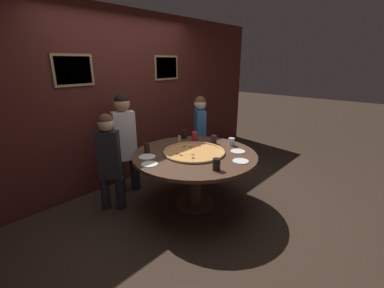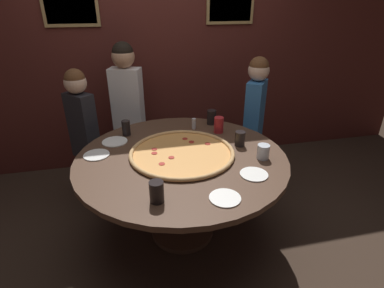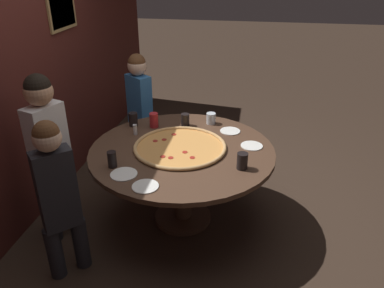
{
  "view_description": "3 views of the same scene",
  "coord_description": "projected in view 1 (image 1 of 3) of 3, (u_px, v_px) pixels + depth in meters",
  "views": [
    {
      "loc": [
        -2.32,
        -2.02,
        1.86
      ],
      "look_at": [
        -0.11,
        -0.05,
        0.9
      ],
      "focal_mm": 24.0,
      "sensor_mm": 36.0,
      "label": 1
    },
    {
      "loc": [
        -0.36,
        -1.95,
        1.8
      ],
      "look_at": [
        0.09,
        0.05,
        0.8
      ],
      "focal_mm": 28.0,
      "sensor_mm": 36.0,
      "label": 2
    },
    {
      "loc": [
        -2.77,
        -0.57,
        2.21
      ],
      "look_at": [
        -0.01,
        -0.09,
        0.8
      ],
      "focal_mm": 35.0,
      "sensor_mm": 36.0,
      "label": 3
    }
  ],
  "objects": [
    {
      "name": "drink_cup_beside_pizza",
      "position": [
        214.0,
        139.0,
        3.64
      ],
      "size": [
        0.08,
        0.08,
        0.12
      ],
      "primitive_type": "cylinder",
      "color": "black",
      "rests_on": "dining_table"
    },
    {
      "name": "drink_cup_centre_back",
      "position": [
        216.0,
        164.0,
        2.75
      ],
      "size": [
        0.09,
        0.09,
        0.13
      ],
      "primitive_type": "cylinder",
      "color": "black",
      "rests_on": "dining_table"
    },
    {
      "name": "diner_centre_back",
      "position": [
        125.0,
        138.0,
        3.63
      ],
      "size": [
        0.38,
        0.25,
        1.45
      ],
      "rotation": [
        0.0,
        0.0,
        2.8
      ],
      "color": "#232328",
      "rests_on": "ground_plane"
    },
    {
      "name": "drink_cup_near_right",
      "position": [
        184.0,
        134.0,
        3.88
      ],
      "size": [
        0.09,
        0.09,
        0.13
      ],
      "primitive_type": "cylinder",
      "color": "black",
      "rests_on": "dining_table"
    },
    {
      "name": "white_plate_far_back",
      "position": [
        150.0,
        164.0,
        2.92
      ],
      "size": [
        0.19,
        0.19,
        0.01
      ],
      "primitive_type": "cylinder",
      "color": "white",
      "rests_on": "dining_table"
    },
    {
      "name": "giant_pizza",
      "position": [
        194.0,
        152.0,
        3.29
      ],
      "size": [
        0.8,
        0.8,
        0.03
      ],
      "color": "#E0994C",
      "rests_on": "dining_table"
    },
    {
      "name": "diner_side_left",
      "position": [
        109.0,
        157.0,
        3.19
      ],
      "size": [
        0.3,
        0.31,
        1.27
      ],
      "rotation": [
        0.0,
        0.0,
        2.33
      ],
      "color": "#232328",
      "rests_on": "ground_plane"
    },
    {
      "name": "white_plate_right_side",
      "position": [
        147.0,
        157.0,
        3.14
      ],
      "size": [
        0.2,
        0.2,
        0.01
      ],
      "primitive_type": "cylinder",
      "color": "white",
      "rests_on": "dining_table"
    },
    {
      "name": "white_plate_near_front",
      "position": [
        241.0,
        161.0,
        3.01
      ],
      "size": [
        0.19,
        0.19,
        0.01
      ],
      "primitive_type": "cylinder",
      "color": "white",
      "rests_on": "dining_table"
    },
    {
      "name": "dining_table",
      "position": [
        195.0,
        163.0,
        3.31
      ],
      "size": [
        1.58,
        1.58,
        0.74
      ],
      "color": "#4C3323",
      "rests_on": "ground_plane"
    },
    {
      "name": "white_plate_left_side",
      "position": [
        238.0,
        151.0,
        3.33
      ],
      "size": [
        0.19,
        0.19,
        0.01
      ],
      "primitive_type": "cylinder",
      "color": "white",
      "rests_on": "dining_table"
    },
    {
      "name": "drink_cup_far_left",
      "position": [
        195.0,
        136.0,
        3.76
      ],
      "size": [
        0.08,
        0.08,
        0.14
      ],
      "primitive_type": "cylinder",
      "color": "#B22328",
      "rests_on": "dining_table"
    },
    {
      "name": "back_wall",
      "position": [
        128.0,
        99.0,
        3.98
      ],
      "size": [
        6.4,
        0.08,
        2.6
      ],
      "color": "#4C1E19",
      "rests_on": "ground_plane"
    },
    {
      "name": "drink_cup_front_edge",
      "position": [
        231.0,
        142.0,
        3.56
      ],
      "size": [
        0.09,
        0.09,
        0.11
      ],
      "primitive_type": "cylinder",
      "color": "silver",
      "rests_on": "dining_table"
    },
    {
      "name": "drink_cup_near_left",
      "position": [
        147.0,
        148.0,
        3.28
      ],
      "size": [
        0.07,
        0.07,
        0.13
      ],
      "primitive_type": "cylinder",
      "color": "black",
      "rests_on": "dining_table"
    },
    {
      "name": "condiment_shaker",
      "position": [
        179.0,
        139.0,
        3.71
      ],
      "size": [
        0.04,
        0.04,
        0.1
      ],
      "color": "silver",
      "rests_on": "dining_table"
    },
    {
      "name": "ground_plane",
      "position": [
        195.0,
        204.0,
        3.5
      ],
      "size": [
        24.0,
        24.0,
        0.0
      ],
      "primitive_type": "plane",
      "color": "#38281E"
    },
    {
      "name": "diner_far_left",
      "position": [
        200.0,
        131.0,
        4.28
      ],
      "size": [
        0.29,
        0.34,
        1.33
      ],
      "rotation": [
        0.0,
        0.0,
        -2.21
      ],
      "color": "#232328",
      "rests_on": "ground_plane"
    }
  ]
}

